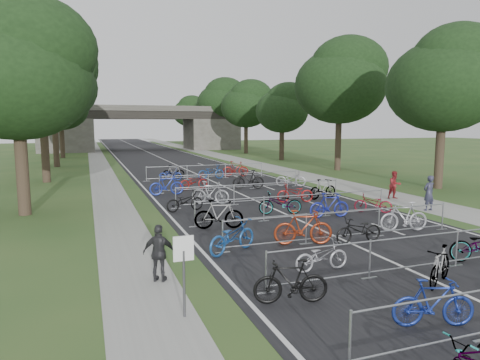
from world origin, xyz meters
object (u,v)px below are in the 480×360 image
object	(u,v)px
overpass_bridge	(143,128)
park_sign	(184,261)
bike_1	(433,303)
pedestrian_a	(429,193)
pedestrian_c	(159,253)
pedestrian_b	(395,185)
bike_0	(477,360)

from	to	relation	value
overpass_bridge	park_sign	size ratio (longest dim) A/B	16.99
overpass_bridge	bike_1	distance (m)	64.32
pedestrian_a	pedestrian_c	xyz separation A→B (m)	(-13.89, -5.09, -0.08)
overpass_bridge	pedestrian_b	world-z (taller)	overpass_bridge
bike_0	pedestrian_c	size ratio (longest dim) A/B	1.10
park_sign	pedestrian_b	xyz separation A→B (m)	(14.40, 10.68, -0.49)
pedestrian_c	bike_0	bearing A→B (deg)	149.97
bike_0	pedestrian_b	world-z (taller)	pedestrian_b
park_sign	pedestrian_a	xyz separation A→B (m)	(13.73, 7.42, -0.41)
overpass_bridge	bike_0	size ratio (longest dim) A/B	18.21
bike_1	pedestrian_c	world-z (taller)	pedestrian_c
park_sign	pedestrian_a	world-z (taller)	park_sign
pedestrian_b	pedestrian_c	world-z (taller)	pedestrian_b
bike_0	pedestrian_a	xyz separation A→B (m)	(9.85, 11.45, 0.41)
bike_0	pedestrian_a	world-z (taller)	pedestrian_a
park_sign	overpass_bridge	bearing A→B (deg)	83.74
bike_1	pedestrian_c	size ratio (longest dim) A/B	1.12
bike_1	pedestrian_b	distance (m)	16.11
bike_0	pedestrian_b	bearing A→B (deg)	136.79
park_sign	pedestrian_c	world-z (taller)	park_sign
park_sign	bike_1	xyz separation A→B (m)	(4.75, -2.22, -0.75)
pedestrian_a	pedestrian_b	distance (m)	3.33
overpass_bridge	park_sign	xyz separation A→B (m)	(-6.80, -62.00, -2.27)
overpass_bridge	pedestrian_a	bearing A→B (deg)	-82.76
bike_0	bike_1	size ratio (longest dim) A/B	0.98
park_sign	pedestrian_c	bearing A→B (deg)	93.88
overpass_bridge	pedestrian_a	distance (m)	55.08
park_sign	bike_1	world-z (taller)	park_sign
bike_1	pedestrian_b	xyz separation A→B (m)	(9.65, 12.90, 0.26)
overpass_bridge	pedestrian_c	size ratio (longest dim) A/B	19.99
overpass_bridge	bike_1	xyz separation A→B (m)	(-2.05, -64.22, -3.01)
overpass_bridge	pedestrian_a	size ratio (longest dim) A/B	18.02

